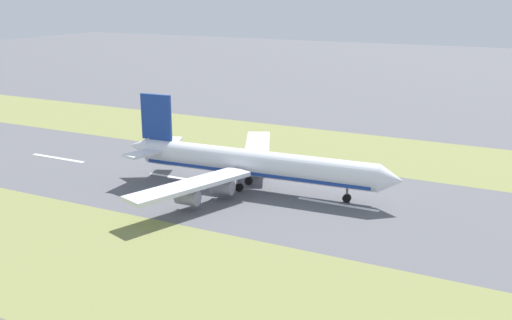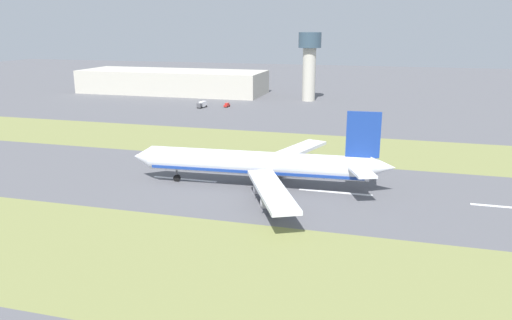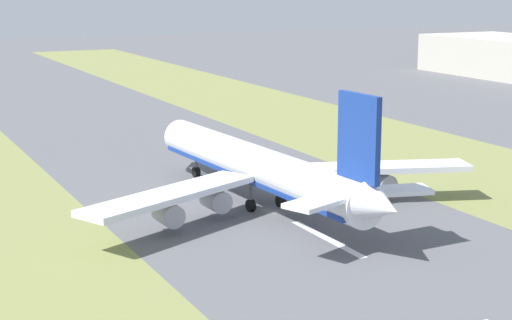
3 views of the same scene
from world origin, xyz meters
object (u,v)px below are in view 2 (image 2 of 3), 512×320
object	(u,v)px
terminal_building	(172,82)
control_tower	(309,59)
service_truck	(202,104)
apron_car	(227,105)
airplane_main_jet	(263,164)

from	to	relation	value
terminal_building	control_tower	xyz separation A→B (m)	(-9.75, -84.37, 15.51)
service_truck	apron_car	bearing A→B (deg)	-63.66
control_tower	apron_car	world-z (taller)	control_tower
airplane_main_jet	service_truck	xyz separation A→B (m)	(112.91, 61.19, -4.36)
airplane_main_jet	terminal_building	xyz separation A→B (m)	(160.49, 98.76, 0.71)
airplane_main_jet	apron_car	distance (m)	128.67
airplane_main_jet	terminal_building	bearing A→B (deg)	31.61
airplane_main_jet	control_tower	bearing A→B (deg)	5.45
terminal_building	service_truck	xyz separation A→B (m)	(-47.58, -37.57, -5.06)
control_tower	airplane_main_jet	bearing A→B (deg)	-174.55
airplane_main_jet	apron_car	bearing A→B (deg)	22.90
control_tower	apron_car	size ratio (longest dim) A/B	7.99
airplane_main_jet	control_tower	xyz separation A→B (m)	(150.74, 14.39, 16.21)
service_truck	terminal_building	bearing A→B (deg)	38.30
airplane_main_jet	service_truck	bearing A→B (deg)	28.45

